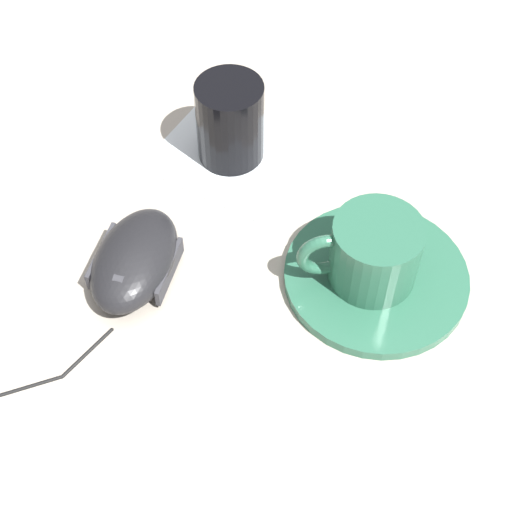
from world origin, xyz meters
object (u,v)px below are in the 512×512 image
Objects in this scene: saucer at (376,277)px; computer_mouse at (135,260)px; drinking_glass at (230,121)px; coffee_cup at (372,252)px.

computer_mouse reaches higher than saucer.
saucer is 0.20m from drinking_glass.
computer_mouse is 0.17m from drinking_glass.
drinking_glass is at bearing -38.73° from coffee_cup.
computer_mouse is (0.20, 0.04, -0.02)m from coffee_cup.
coffee_cup is 0.88× the size of computer_mouse.
drinking_glass is (0.15, -0.12, 0.00)m from coffee_cup.
coffee_cup is 1.23× the size of drinking_glass.
drinking_glass is (0.16, -0.12, 0.04)m from saucer.
coffee_cup is at bearing 141.27° from drinking_glass.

